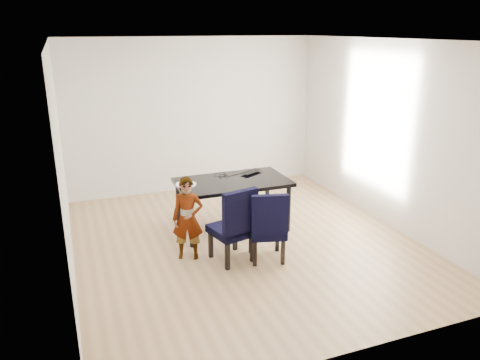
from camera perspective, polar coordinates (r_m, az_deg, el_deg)
name	(u,v)px	position (r m, az deg, el deg)	size (l,w,h in m)	color
floor	(245,243)	(6.56, 0.63, -7.63)	(4.50, 5.00, 0.01)	tan
ceiling	(246,39)	(5.91, 0.72, 16.78)	(4.50, 5.00, 0.01)	white
wall_back	(194,116)	(8.42, -5.66, 7.82)	(4.50, 0.01, 2.70)	silver
wall_front	(357,218)	(3.98, 14.08, -4.48)	(4.50, 0.01, 2.70)	white
wall_left	(61,165)	(5.69, -20.96, 1.67)	(0.01, 5.00, 2.70)	silver
wall_right	(389,134)	(7.21, 17.66, 5.31)	(0.01, 5.00, 2.70)	silver
dining_table	(233,205)	(6.83, -0.90, -3.05)	(1.60, 0.90, 0.75)	black
chair_left	(231,224)	(5.90, -1.07, -5.34)	(0.48, 0.50, 0.99)	black
chair_right	(267,225)	(5.95, 3.29, -5.46)	(0.45, 0.47, 0.94)	black
child	(188,219)	(5.97, -6.39, -4.70)	(0.40, 0.26, 1.08)	orange
plate	(186,184)	(6.56, -6.60, -0.53)	(0.29, 0.29, 0.02)	white
sandwich	(186,182)	(6.54, -6.63, -0.28)	(0.13, 0.06, 0.05)	#9C6338
laptop	(249,171)	(7.08, 1.05, 1.05)	(0.36, 0.23, 0.03)	black
cable_tangle	(224,177)	(6.88, -1.99, 0.41)	(0.15, 0.15, 0.01)	black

